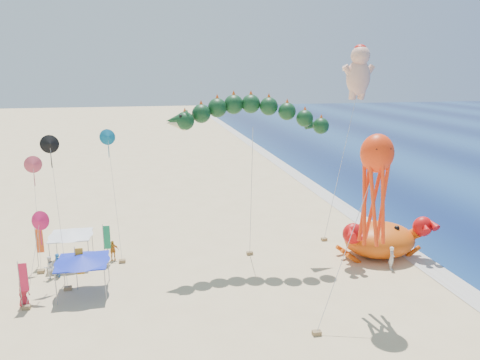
# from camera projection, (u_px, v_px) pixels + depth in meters

# --- Properties ---
(ground) EXTENTS (320.00, 320.00, 0.00)m
(ground) POSITION_uv_depth(u_px,v_px,m) (270.00, 266.00, 36.29)
(ground) COLOR #D1B784
(ground) RESTS_ON ground
(foam_strip) EXTENTS (320.00, 320.00, 0.00)m
(foam_strip) POSITION_uv_depth(u_px,v_px,m) (411.00, 254.00, 38.63)
(foam_strip) COLOR silver
(foam_strip) RESTS_ON ground
(crab_inflatable) EXTENTS (7.83, 5.13, 3.43)m
(crab_inflatable) POSITION_uv_depth(u_px,v_px,m) (380.00, 239.00, 37.85)
(crab_inflatable) COLOR #D94E0B
(crab_inflatable) RESTS_ON ground
(dragon_kite) EXTENTS (12.58, 2.76, 12.57)m
(dragon_kite) POSITION_uv_depth(u_px,v_px,m) (251.00, 119.00, 35.29)
(dragon_kite) COLOR black
(dragon_kite) RESTS_ON ground
(cherub_kite) EXTENTS (5.75, 5.30, 17.07)m
(cherub_kite) POSITION_uv_depth(u_px,v_px,m) (359.00, 71.00, 42.97)
(cherub_kite) COLOR #EEAC91
(cherub_kite) RESTS_ON ground
(octopus_kite) EXTENTS (5.63, 3.63, 11.20)m
(octopus_kite) POSITION_uv_depth(u_px,v_px,m) (375.00, 181.00, 28.25)
(octopus_kite) COLOR #FF370D
(octopus_kite) RESTS_ON ground
(canopy_blue) EXTENTS (3.63, 3.63, 2.71)m
(canopy_blue) POSITION_uv_depth(u_px,v_px,m) (82.00, 259.00, 31.53)
(canopy_blue) COLOR gray
(canopy_blue) RESTS_ON ground
(canopy_white) EXTENTS (3.36, 3.36, 2.71)m
(canopy_white) POSITION_uv_depth(u_px,v_px,m) (71.00, 233.00, 36.45)
(canopy_white) COLOR gray
(canopy_white) RESTS_ON ground
(feather_flags) EXTENTS (5.54, 6.66, 3.20)m
(feather_flags) POSITION_uv_depth(u_px,v_px,m) (64.00, 254.00, 33.42)
(feather_flags) COLOR gray
(feather_flags) RESTS_ON ground
(beachgoers) EXTENTS (26.85, 7.26, 1.81)m
(beachgoers) POSITION_uv_depth(u_px,v_px,m) (113.00, 268.00, 33.89)
(beachgoers) COLOR orange
(beachgoers) RESTS_ON ground
(small_kites) EXTENTS (6.84, 11.25, 10.45)m
(small_kites) POSITION_uv_depth(u_px,v_px,m) (60.00, 176.00, 34.17)
(small_kites) COLOR #C84252
(small_kites) RESTS_ON ground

